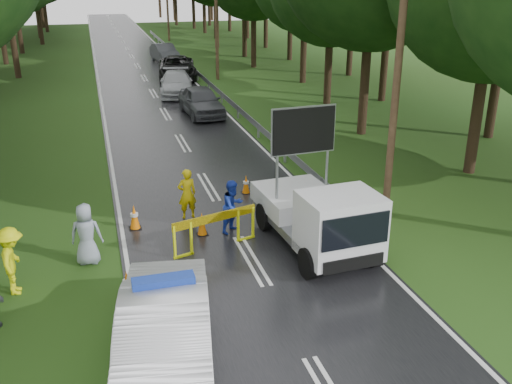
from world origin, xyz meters
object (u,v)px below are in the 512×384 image
object	(u,v)px
work_truck	(320,216)
queue_car_second	(176,84)
queue_car_third	(177,68)
barrier	(215,222)
civilian	(233,206)
queue_car_fourth	(164,53)
officer	(187,194)
queue_car_first	(201,101)
police_sedan	(166,320)

from	to	relation	value
work_truck	queue_car_second	size ratio (longest dim) A/B	1.00
queue_car_second	queue_car_third	xyz separation A→B (m)	(0.94, 6.00, 0.07)
barrier	civilian	distance (m)	1.26
queue_car_third	queue_car_fourth	size ratio (longest dim) A/B	1.25
civilian	officer	bearing A→B (deg)	93.03
work_truck	civilian	xyz separation A→B (m)	(-2.06, 1.89, -0.23)
queue_car_first	queue_car_third	size ratio (longest dim) A/B	0.80
work_truck	civilian	size ratio (longest dim) A/B	3.03
officer	queue_car_second	size ratio (longest dim) A/B	0.33
queue_car_first	queue_car_fourth	distance (m)	20.79
civilian	queue_car_third	world-z (taller)	civilian
queue_car_first	work_truck	bearing A→B (deg)	-93.08
queue_car_second	queue_car_fourth	xyz separation A→B (m)	(1.16, 14.78, 0.03)
police_sedan	barrier	distance (m)	4.93
police_sedan	queue_car_second	size ratio (longest dim) A/B	1.04
barrier	queue_car_third	xyz separation A→B (m)	(3.19, 28.25, -0.02)
civilian	queue_car_fourth	world-z (taller)	civilian
work_truck	queue_car_fourth	world-z (taller)	work_truck
barrier	queue_car_third	size ratio (longest dim) A/B	0.44
queue_car_third	queue_car_fourth	world-z (taller)	queue_car_third
officer	police_sedan	bearing A→B (deg)	69.24
queue_car_third	queue_car_second	bearing A→B (deg)	-92.08
queue_car_first	queue_car_second	distance (m)	6.02
police_sedan	civilian	distance (m)	6.16
police_sedan	barrier	world-z (taller)	police_sedan
barrier	queue_car_second	world-z (taller)	queue_car_second
officer	queue_car_first	world-z (taller)	officer
queue_car_fourth	queue_car_first	bearing A→B (deg)	-99.57
queue_car_third	civilian	bearing A→B (deg)	-88.18
work_truck	queue_car_first	bearing A→B (deg)	86.24
work_truck	queue_car_fourth	distance (m)	37.94
work_truck	civilian	world-z (taller)	work_truck
police_sedan	barrier	bearing A→B (deg)	-105.04
barrier	queue_car_third	bearing A→B (deg)	67.22
officer	civilian	size ratio (longest dim) A/B	1.01
work_truck	queue_car_fourth	bearing A→B (deg)	84.98
queue_car_fourth	officer	bearing A→B (deg)	-103.95
civilian	queue_car_third	xyz separation A→B (m)	(2.41, 27.26, -0.03)
police_sedan	queue_car_third	world-z (taller)	police_sedan
civilian	queue_car_second	xyz separation A→B (m)	(1.46, 21.26, -0.10)
queue_car_first	queue_car_fourth	size ratio (longest dim) A/B	1.00
work_truck	queue_car_third	size ratio (longest dim) A/B	0.87
police_sedan	work_truck	distance (m)	6.05
barrier	queue_car_first	world-z (taller)	queue_car_first
police_sedan	officer	bearing A→B (deg)	-94.17
civilian	queue_car_first	xyz separation A→B (m)	(1.94, 15.26, -0.04)
queue_car_second	queue_car_third	distance (m)	6.07
queue_car_second	queue_car_third	size ratio (longest dim) A/B	0.87
police_sedan	queue_car_first	distance (m)	21.29
queue_car_first	police_sedan	bearing A→B (deg)	-106.31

